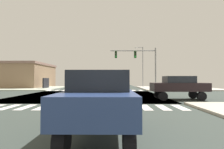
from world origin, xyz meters
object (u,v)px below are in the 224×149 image
street_lamp (142,63)px  sedan_farside_2 (86,81)px  sedan_nearside_1 (179,86)px  traffic_signal_mast (138,59)px  bank_building (7,75)px  sedan_crossing_3 (101,97)px

street_lamp → sedan_farside_2: 18.09m
street_lamp → sedan_nearside_1: street_lamp is taller
traffic_signal_mast → sedan_farside_2: traffic_signal_mast is taller
sedan_farside_2 → traffic_signal_mast: bearing=116.5°
traffic_signal_mast → street_lamp: size_ratio=0.82×
street_lamp → sedan_farside_2: street_lamp is taller
bank_building → sedan_farside_2: bank_building is taller
street_lamp → bank_building: size_ratio=0.48×
sedan_farside_2 → sedan_crossing_3: bearing=99.6°
traffic_signal_mast → sedan_crossing_3: traffic_signal_mast is taller
street_lamp → bank_building: bearing=-176.4°
sedan_nearside_1 → sedan_farside_2: (-12.62, 32.55, 0.00)m
traffic_signal_mast → bank_building: 25.29m
bank_building → sedan_crossing_3: (20.05, -27.52, -1.19)m
street_lamp → sedan_nearside_1: 20.85m
sedan_farside_2 → street_lamp: bearing=137.2°
street_lamp → bank_building: street_lamp is taller
bank_building → sedan_nearside_1: 31.88m
sedan_farside_2 → sedan_crossing_3: 41.80m
traffic_signal_mast → sedan_crossing_3: (-3.83, -19.48, -3.41)m
bank_building → sedan_farside_2: bearing=46.4°
bank_building → sedan_crossing_3: bank_building is taller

